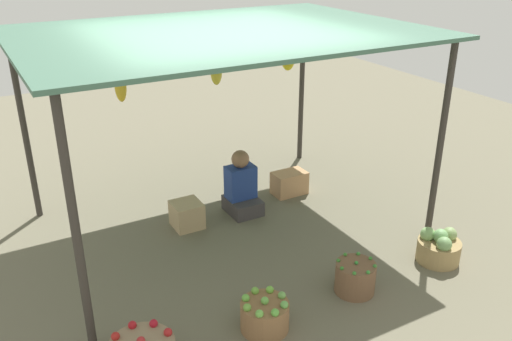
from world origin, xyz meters
TOP-DOWN VIEW (x-y plane):
  - ground_plane at (0.00, 0.00)m, footprint 14.00×14.00m
  - market_stall_structure at (0.01, 0.01)m, footprint 4.00×2.89m
  - vendor_person at (0.30, 0.21)m, footprint 0.36×0.44m
  - basket_green_apples at (-0.51, -1.76)m, footprint 0.41×0.41m
  - basket_green_chilies at (0.49, -1.71)m, footprint 0.38×0.38m
  - basket_cabbages at (1.56, -1.72)m, footprint 0.43×0.43m
  - wooden_crate_near_vendor at (-0.41, 0.19)m, footprint 0.32×0.33m
  - wooden_crate_stacked_rear at (1.07, 0.34)m, footprint 0.43×0.27m

SIDE VIEW (x-z plane):
  - ground_plane at x=0.00m, z-range 0.00..0.00m
  - basket_green_apples at x=-0.51m, z-range -0.02..0.30m
  - wooden_crate_stacked_rear at x=1.07m, z-range 0.00..0.29m
  - wooden_crate_near_vendor at x=-0.41m, z-range 0.00..0.30m
  - basket_green_chilies at x=0.49m, z-range -0.01..0.31m
  - basket_cabbages at x=1.56m, z-range -0.03..0.33m
  - vendor_person at x=0.30m, z-range -0.09..0.69m
  - market_stall_structure at x=0.01m, z-range 0.98..3.18m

